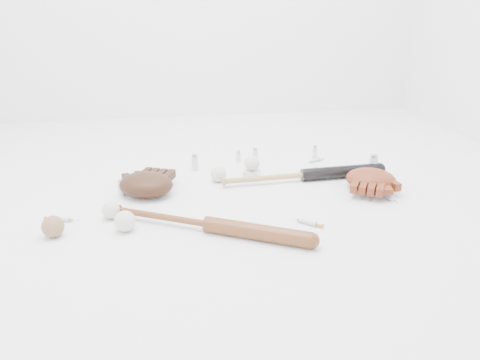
{
  "coord_description": "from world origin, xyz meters",
  "views": [
    {
      "loc": [
        -0.28,
        -1.8,
        0.78
      ],
      "look_at": [
        0.01,
        0.04,
        0.06
      ],
      "focal_mm": 35.0,
      "sensor_mm": 36.0,
      "label": 1
    }
  ],
  "objects": [
    {
      "name": "baseball_upper",
      "position": [
        -0.07,
        0.19,
        0.04
      ],
      "size": [
        0.07,
        0.07,
        0.07
      ],
      "primitive_type": "sphere",
      "color": "beige",
      "rests_on": "ground"
    },
    {
      "name": "bat_dark",
      "position": [
        0.32,
        0.14,
        0.03
      ],
      "size": [
        0.8,
        0.1,
        0.06
      ],
      "primitive_type": null,
      "rotation": [
        0.0,
        0.0,
        0.06
      ],
      "color": "black",
      "rests_on": "ground"
    },
    {
      "name": "glove_dark",
      "position": [
        -0.39,
        0.08,
        0.05
      ],
      "size": [
        0.36,
        0.36,
        0.1
      ],
      "primitive_type": null,
      "rotation": [
        0.0,
        0.0,
        -0.4
      ],
      "color": "black",
      "rests_on": "ground"
    },
    {
      "name": "syringe_2",
      "position": [
        0.41,
        0.26,
        0.01
      ],
      "size": [
        0.09,
        0.13,
        0.02
      ],
      "primitive_type": null,
      "rotation": [
        0.0,
        0.0,
        1.05
      ],
      "color": "#ADBCC6",
      "rests_on": "ground"
    },
    {
      "name": "vial_4",
      "position": [
        -0.49,
        0.1,
        0.03
      ],
      "size": [
        0.03,
        0.03,
        0.07
      ],
      "primitive_type": "cylinder",
      "color": "silver",
      "rests_on": "ground"
    },
    {
      "name": "syringe_1",
      "position": [
        0.21,
        -0.3,
        0.01
      ],
      "size": [
        0.12,
        0.11,
        0.02
      ],
      "primitive_type": null,
      "rotation": [
        0.0,
        0.0,
        2.43
      ],
      "color": "#ADBCC6",
      "rests_on": "ground"
    },
    {
      "name": "vial_1",
      "position": [
        0.15,
        0.45,
        0.04
      ],
      "size": [
        0.03,
        0.03,
        0.07
      ],
      "primitive_type": "cylinder",
      "color": "silver",
      "rests_on": "ground"
    },
    {
      "name": "vial_3",
      "position": [
        0.67,
        0.17,
        0.05
      ],
      "size": [
        0.04,
        0.04,
        0.1
      ],
      "primitive_type": "cylinder",
      "color": "silver",
      "rests_on": "ground"
    },
    {
      "name": "baseball_on_pedestal",
      "position": [
        0.09,
        0.21,
        0.08
      ],
      "size": [
        0.07,
        0.07,
        0.07
      ],
      "primitive_type": "sphere",
      "color": "beige",
      "rests_on": "pedestal"
    },
    {
      "name": "vial_5",
      "position": [
        0.07,
        0.45,
        0.03
      ],
      "size": [
        0.02,
        0.02,
        0.06
      ],
      "primitive_type": "cylinder",
      "color": "silver",
      "rests_on": "ground"
    },
    {
      "name": "baseball_aged",
      "position": [
        -0.7,
        -0.25,
        0.04
      ],
      "size": [
        0.08,
        0.08,
        0.08
      ],
      "primitive_type": "sphere",
      "color": "brown",
      "rests_on": "ground"
    },
    {
      "name": "baseball_mid",
      "position": [
        -0.45,
        -0.24,
        0.04
      ],
      "size": [
        0.08,
        0.08,
        0.08
      ],
      "primitive_type": "sphere",
      "color": "beige",
      "rests_on": "ground"
    },
    {
      "name": "syringe_0",
      "position": [
        -0.7,
        -0.13,
        0.01
      ],
      "size": [
        0.15,
        0.06,
        0.02
      ],
      "primitive_type": null,
      "rotation": [
        0.0,
        0.0,
        -0.23
      ],
      "color": "#ADBCC6",
      "rests_on": "ground"
    },
    {
      "name": "syringe_3",
      "position": [
        0.61,
        -0.11,
        0.01
      ],
      "size": [
        0.05,
        0.15,
        0.02
      ],
      "primitive_type": null,
      "rotation": [
        0.0,
        0.0,
        -1.4
      ],
      "color": "#ADBCC6",
      "rests_on": "ground"
    },
    {
      "name": "glove_tan",
      "position": [
        0.58,
        -0.0,
        0.05
      ],
      "size": [
        0.35,
        0.35,
        0.09
      ],
      "primitive_type": null,
      "rotation": [
        0.0,
        0.0,
        2.6
      ],
      "color": "maroon",
      "rests_on": "ground"
    },
    {
      "name": "baseball_left",
      "position": [
        -0.51,
        -0.13,
        0.03
      ],
      "size": [
        0.07,
        0.07,
        0.07
      ],
      "primitive_type": "sphere",
      "color": "beige",
      "rests_on": "ground"
    },
    {
      "name": "vial_0",
      "position": [
        0.47,
        0.45,
        0.03
      ],
      "size": [
        0.03,
        0.03,
        0.07
      ],
      "primitive_type": "cylinder",
      "color": "silver",
      "rests_on": "ground"
    },
    {
      "name": "syringe_4",
      "position": [
        0.46,
        0.39,
        0.01
      ],
      "size": [
        0.13,
        0.08,
        0.02
      ],
      "primitive_type": null,
      "rotation": [
        0.0,
        0.0,
        3.58
      ],
      "color": "#ADBCC6",
      "rests_on": "ground"
    },
    {
      "name": "pedestal",
      "position": [
        0.09,
        0.21,
        0.02
      ],
      "size": [
        0.09,
        0.09,
        0.04
      ],
      "primitive_type": "cube",
      "rotation": [
        0.0,
        0.0,
        -0.4
      ],
      "color": "white",
      "rests_on": "ground"
    },
    {
      "name": "bat_wood",
      "position": [
        -0.16,
        -0.29,
        0.03
      ],
      "size": [
        0.73,
        0.43,
        0.06
      ],
      "primitive_type": null,
      "rotation": [
        0.0,
        0.0,
        -0.49
      ],
      "color": "brown",
      "rests_on": "ground"
    },
    {
      "name": "vial_2",
      "position": [
        -0.16,
        0.36,
        0.04
      ],
      "size": [
        0.03,
        0.03,
        0.08
      ],
      "primitive_type": "cylinder",
      "color": "silver",
      "rests_on": "ground"
    },
    {
      "name": "trading_card",
      "position": [
        -0.44,
        0.27,
        0.0
      ],
      "size": [
        0.08,
        0.1,
        0.0
      ],
      "primitive_type": "cube",
      "rotation": [
        0.0,
        0.0,
        -0.19
      ],
      "color": "yellow",
      "rests_on": "ground"
    }
  ]
}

